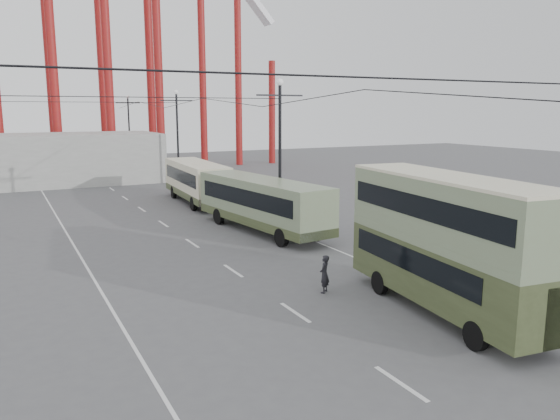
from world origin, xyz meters
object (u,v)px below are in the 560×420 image
single_decker_cream (196,180)px  single_decker_green (262,202)px  pedestrian (324,274)px  double_decker_bus (446,237)px

single_decker_cream → single_decker_green: bearing=-86.4°
single_decker_cream → pedestrian: 23.71m
double_decker_bus → single_decker_cream: 27.50m
double_decker_bus → pedestrian: 5.21m
single_decker_green → pedestrian: size_ratio=7.43×
double_decker_bus → single_decker_green: bearing=96.7°
double_decker_bus → single_decker_cream: (-0.17, 27.48, -1.03)m
double_decker_bus → single_decker_green: (-0.05, 15.46, -1.03)m
pedestrian → single_decker_cream: bearing=-136.0°
single_decker_green → double_decker_bus: bearing=-96.6°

